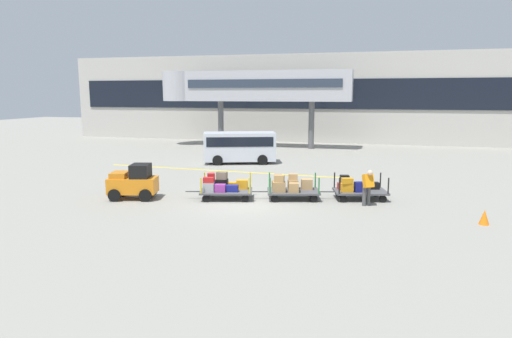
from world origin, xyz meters
TOP-DOWN VIEW (x-y plane):
  - ground_plane at (0.00, 0.00)m, footprint 120.00×120.00m
  - apron_lead_line at (-3.75, 7.43)m, footprint 15.05×1.09m
  - terminal_building at (0.00, 25.98)m, footprint 51.64×2.51m
  - jet_bridge at (-5.48, 19.99)m, footprint 16.97×3.00m
  - baggage_tug at (-4.92, -0.53)m, footprint 2.30×1.66m
  - baggage_cart_lead at (-1.01, 0.50)m, footprint 3.09×1.92m
  - baggage_cart_middle at (1.90, 1.22)m, footprint 3.09×1.92m
  - baggage_cart_tail at (4.80, 1.93)m, footprint 3.09×1.92m
  - baggage_handler at (5.26, 0.77)m, footprint 0.56×0.56m
  - shuttle_van at (-3.33, 10.71)m, footprint 5.16×3.33m
  - safety_cone_near at (9.40, -0.93)m, footprint 0.36×0.36m

SIDE VIEW (x-z plane):
  - ground_plane at x=0.00m, z-range 0.00..0.00m
  - apron_lead_line at x=-3.75m, z-range 0.00..0.01m
  - safety_cone_near at x=9.40m, z-range 0.00..0.55m
  - baggage_cart_tail at x=4.80m, z-range -0.04..1.06m
  - baggage_cart_lead at x=-1.01m, z-range -0.04..1.15m
  - baggage_cart_middle at x=1.90m, z-range -0.02..1.13m
  - baggage_tug at x=-4.92m, z-range -0.04..1.54m
  - baggage_handler at x=5.26m, z-range 0.08..1.65m
  - shuttle_van at x=-3.33m, z-range 0.19..2.28m
  - terminal_building at x=0.00m, z-range 0.01..8.48m
  - jet_bridge at x=-5.48m, z-range 1.96..8.60m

